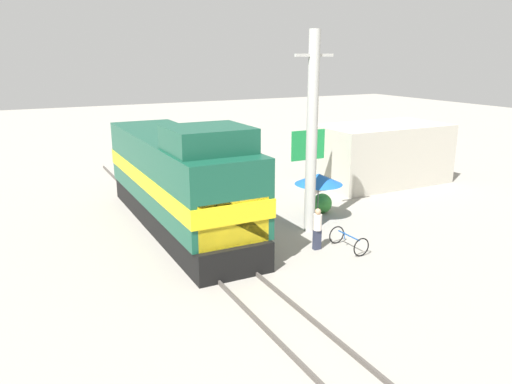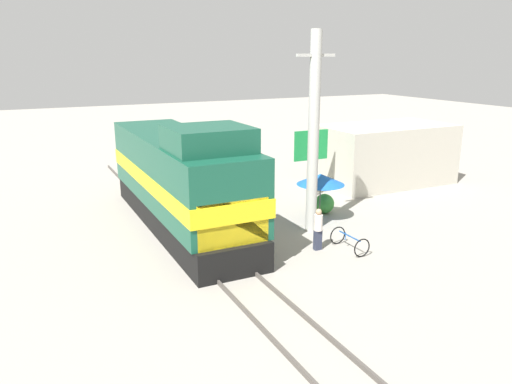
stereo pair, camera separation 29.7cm
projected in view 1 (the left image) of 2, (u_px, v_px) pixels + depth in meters
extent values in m
plane|color=gray|center=(197.00, 243.00, 20.63)|extent=(120.00, 120.00, 0.00)
cube|color=#4C4742|center=(181.00, 244.00, 20.29)|extent=(0.08, 32.47, 0.15)
cube|color=#4C4742|center=(213.00, 238.00, 20.92)|extent=(0.08, 32.47, 0.15)
cube|color=black|center=(179.00, 214.00, 22.43)|extent=(2.86, 12.54, 1.14)
cube|color=#144C38|center=(177.00, 170.00, 21.88)|extent=(3.10, 12.04, 2.96)
cube|color=yellow|center=(177.00, 177.00, 21.96)|extent=(3.14, 12.17, 0.70)
cube|color=yellow|center=(224.00, 217.00, 17.65)|extent=(2.64, 1.76, 1.63)
cube|color=#144C38|center=(208.00, 139.00, 18.14)|extent=(2.92, 2.76, 0.91)
cylinder|color=#B2B2AD|center=(312.00, 135.00, 21.02)|extent=(0.47, 0.47, 8.52)
cube|color=#B2B2AD|center=(314.00, 55.00, 20.16)|extent=(1.80, 0.12, 0.12)
cylinder|color=#4C4C4C|center=(318.00, 198.00, 23.16)|extent=(0.05, 0.05, 2.13)
cone|color=#1959B2|center=(319.00, 179.00, 22.91)|extent=(2.21, 2.21, 0.50)
cube|color=#595959|center=(307.00, 179.00, 26.74)|extent=(0.12, 0.12, 2.13)
cube|color=#198C3F|center=(308.00, 145.00, 26.24)|extent=(2.02, 0.08, 1.58)
sphere|color=#388C38|center=(322.00, 203.00, 24.43)|extent=(0.97, 0.97, 0.97)
cube|color=#2D3347|center=(317.00, 240.00, 19.85)|extent=(0.30, 0.20, 0.82)
cylinder|color=silver|center=(318.00, 222.00, 19.65)|extent=(0.34, 0.34, 0.65)
sphere|color=tan|center=(318.00, 211.00, 19.53)|extent=(0.24, 0.24, 0.24)
torus|color=black|center=(337.00, 235.00, 20.46)|extent=(0.75, 0.07, 0.75)
torus|color=black|center=(361.00, 247.00, 19.15)|extent=(0.75, 0.07, 0.75)
cube|color=#194C99|center=(349.00, 236.00, 19.75)|extent=(0.07, 1.31, 0.04)
cylinder|color=#194C99|center=(344.00, 236.00, 20.00)|extent=(0.04, 0.04, 0.31)
cube|color=#B7B2A3|center=(381.00, 154.00, 29.97)|extent=(7.82, 4.28, 3.51)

